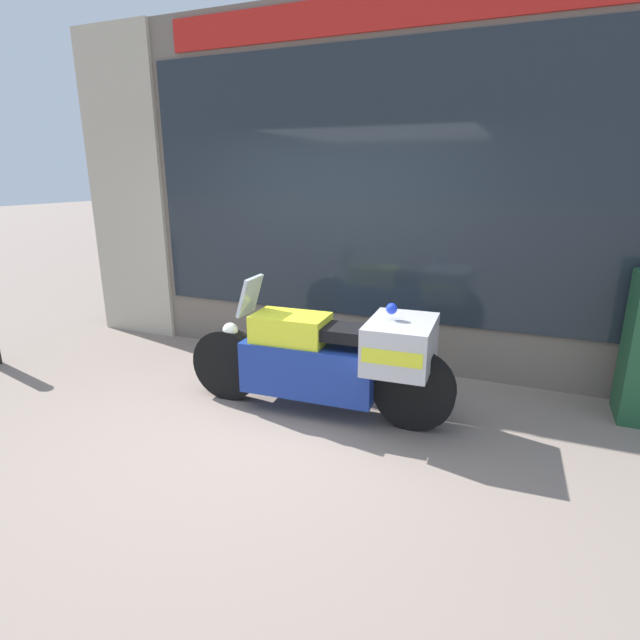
% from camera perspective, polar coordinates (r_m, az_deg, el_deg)
% --- Properties ---
extents(ground_plane, '(60.00, 60.00, 0.00)m').
position_cam_1_polar(ground_plane, '(4.16, -7.08, -12.64)').
color(ground_plane, gray).
extents(shop_building, '(6.67, 0.55, 3.65)m').
position_cam_1_polar(shop_building, '(5.65, -1.89, 14.57)').
color(shop_building, '#6B6056').
rests_on(shop_building, ground).
extents(window_display, '(5.12, 0.30, 1.81)m').
position_cam_1_polar(window_display, '(5.58, 7.37, -0.12)').
color(window_display, slate).
rests_on(window_display, ground).
extents(paramedic_motorcycle, '(2.38, 0.72, 1.17)m').
position_cam_1_polar(paramedic_motorcycle, '(4.21, 1.52, -4.25)').
color(paramedic_motorcycle, black).
rests_on(paramedic_motorcycle, ground).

